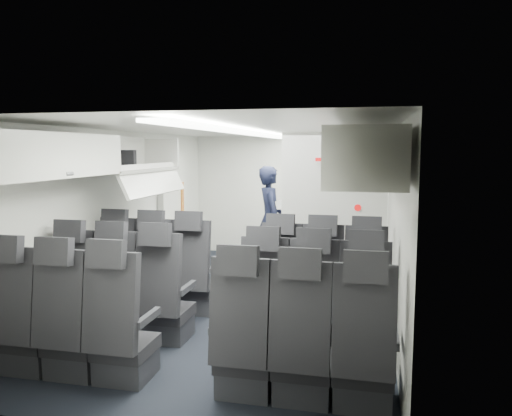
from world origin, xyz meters
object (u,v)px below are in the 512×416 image
at_px(boarding_door, 172,209).
at_px(flight_attendant, 270,219).
at_px(seat_row_mid, 215,306).
at_px(galley_unit, 339,206).
at_px(seat_row_front, 238,282).
at_px(seat_row_rear, 181,341).
at_px(carry_on_bag, 119,159).

xyz_separation_m(boarding_door, flight_attendant, (1.58, 0.12, -0.13)).
bearing_deg(seat_row_mid, galley_unit, 77.12).
bearing_deg(seat_row_front, flight_attendant, 91.54).
bearing_deg(seat_row_rear, galley_unit, 79.35).
bearing_deg(carry_on_bag, seat_row_rear, -69.98).
xyz_separation_m(boarding_door, carry_on_bag, (0.21, -2.10, 0.84)).
distance_m(seat_row_rear, carry_on_bag, 2.67).
relative_size(seat_row_mid, flight_attendant, 2.01).
height_order(seat_row_front, seat_row_mid, same).
xyz_separation_m(galley_unit, flight_attendant, (-1.01, -1.05, -0.12)).
distance_m(seat_row_rear, galley_unit, 5.17).
bearing_deg(flight_attendant, boarding_door, 71.45).
bearing_deg(carry_on_bag, seat_row_mid, -50.36).
distance_m(galley_unit, carry_on_bag, 4.13).
xyz_separation_m(seat_row_mid, seat_row_rear, (0.00, -0.90, 0.00)).
height_order(seat_row_rear, carry_on_bag, carry_on_bag).
xyz_separation_m(flight_attendant, carry_on_bag, (-1.37, -2.23, 0.97)).
distance_m(seat_row_rear, boarding_door, 4.25).
relative_size(seat_row_rear, galley_unit, 1.75).
relative_size(seat_row_front, boarding_door, 1.79).
distance_m(boarding_door, carry_on_bag, 2.28).
height_order(seat_row_front, flight_attendant, flight_attendant).
distance_m(flight_attendant, carry_on_bag, 2.79).
height_order(galley_unit, flight_attendant, galley_unit).
height_order(galley_unit, carry_on_bag, carry_on_bag).
bearing_deg(seat_row_mid, flight_attendant, 91.10).
bearing_deg(galley_unit, carry_on_bag, -125.98).
relative_size(seat_row_mid, carry_on_bag, 9.17).
relative_size(seat_row_rear, carry_on_bag, 9.17).
xyz_separation_m(seat_row_front, flight_attendant, (-0.06, 2.21, 0.43)).
bearing_deg(galley_unit, seat_row_rear, -100.65).
xyz_separation_m(seat_row_mid, galley_unit, (0.95, 4.15, 0.55)).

